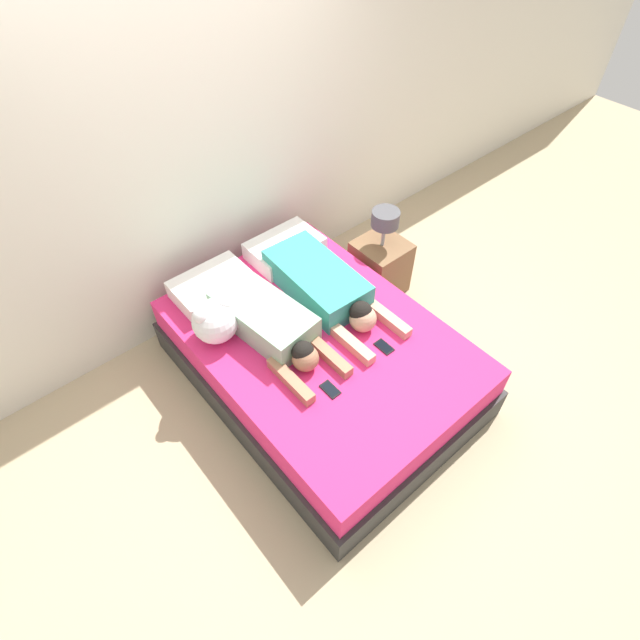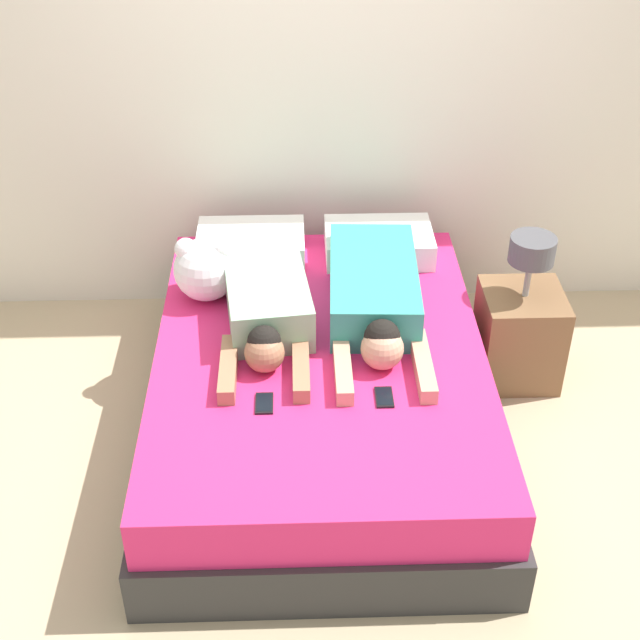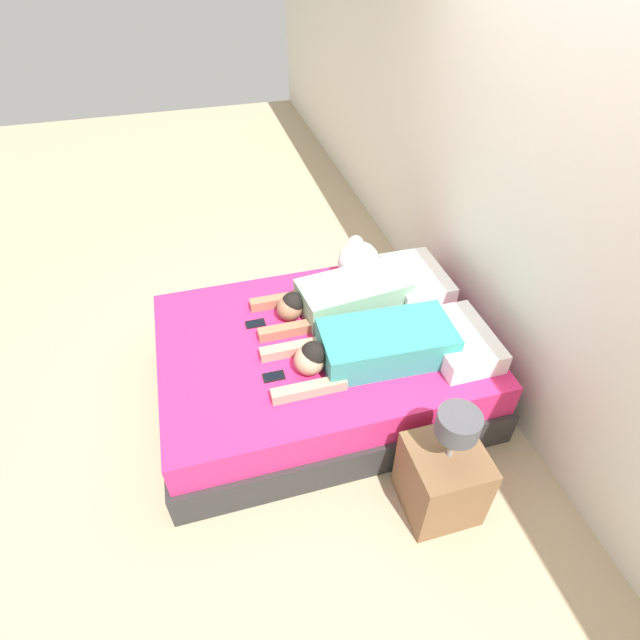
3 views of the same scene
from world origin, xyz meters
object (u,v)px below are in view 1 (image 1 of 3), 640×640
object	(u,v)px
bed	(320,358)
cell_phone_right	(384,347)
cell_phone_left	(330,389)
pillow_head_right	(285,248)
plush_toy	(215,320)
nightstand	(380,264)
person_left	(271,324)
person_right	(324,286)
pillow_head_left	(213,286)

from	to	relation	value
bed	cell_phone_right	xyz separation A→B (m)	(0.25, -0.35, 0.25)
cell_phone_left	cell_phone_right	size ratio (longest dim) A/B	1.00
pillow_head_right	plush_toy	world-z (taller)	plush_toy
plush_toy	nightstand	size ratio (longest dim) A/B	0.40
pillow_head_right	nightstand	size ratio (longest dim) A/B	0.68
person_left	person_right	size ratio (longest dim) A/B	0.92
bed	cell_phone_right	distance (m)	0.50
pillow_head_right	cell_phone_right	bearing A→B (deg)	-93.71
bed	pillow_head_left	distance (m)	0.92
bed	cell_phone_right	size ratio (longest dim) A/B	16.25
cell_phone_left	plush_toy	world-z (taller)	plush_toy
pillow_head_right	person_right	bearing A→B (deg)	-97.02
pillow_head_left	person_right	bearing A→B (deg)	-42.86
bed	nightstand	xyz separation A→B (m)	(1.00, 0.41, 0.04)
pillow_head_right	person_right	xyz separation A→B (m)	(-0.07, -0.54, 0.03)
plush_toy	person_left	bearing A→B (deg)	-37.17
cell_phone_left	plush_toy	xyz separation A→B (m)	(-0.28, 0.80, 0.15)
pillow_head_right	cell_phone_left	size ratio (longest dim) A/B	4.22
person_left	plush_toy	size ratio (longest dim) A/B	3.35
person_left	plush_toy	distance (m)	0.36
bed	pillow_head_right	bearing A→B (deg)	67.82
person_right	cell_phone_right	bearing A→B (deg)	-90.75
cell_phone_right	nightstand	world-z (taller)	nightstand
cell_phone_right	pillow_head_right	bearing A→B (deg)	86.29
person_right	cell_phone_right	size ratio (longest dim) A/B	8.92
person_left	cell_phone_left	size ratio (longest dim) A/B	8.21
pillow_head_left	person_right	world-z (taller)	person_right
cell_phone_left	person_right	bearing A→B (deg)	51.79
plush_toy	nightstand	bearing A→B (deg)	-0.93
pillow_head_right	plush_toy	size ratio (longest dim) A/B	1.72
person_right	plush_toy	size ratio (longest dim) A/B	3.64
pillow_head_left	pillow_head_right	xyz separation A→B (m)	(0.65, 0.00, 0.00)
bed	person_right	world-z (taller)	person_right
cell_phone_left	nightstand	bearing A→B (deg)	32.22
pillow_head_left	nightstand	xyz separation A→B (m)	(1.32, -0.39, -0.28)
pillow_head_left	plush_toy	xyz separation A→B (m)	(-0.20, -0.37, 0.09)
pillow_head_right	person_right	size ratio (longest dim) A/B	0.47
bed	pillow_head_left	bearing A→B (deg)	112.18
cell_phone_left	cell_phone_right	world-z (taller)	same
person_left	nightstand	xyz separation A→B (m)	(1.24, 0.19, -0.31)
cell_phone_right	plush_toy	world-z (taller)	plush_toy
pillow_head_right	cell_phone_left	bearing A→B (deg)	-115.65
person_right	cell_phone_left	size ratio (longest dim) A/B	8.92
pillow_head_left	plush_toy	distance (m)	0.43
pillow_head_right	bed	bearing A→B (deg)	-112.18
bed	cell_phone_left	world-z (taller)	cell_phone_left
person_right	nightstand	size ratio (longest dim) A/B	1.44
nightstand	pillow_head_left	bearing A→B (deg)	163.57
bed	pillow_head_right	distance (m)	0.92
person_right	nightstand	xyz separation A→B (m)	(0.74, 0.15, -0.31)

